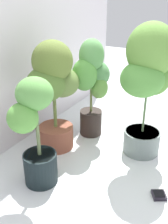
{
  "coord_description": "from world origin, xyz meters",
  "views": [
    {
      "loc": [
        -1.43,
        -0.53,
        1.14
      ],
      "look_at": [
        0.08,
        0.32,
        0.34
      ],
      "focal_mm": 42.17,
      "sensor_mm": 36.0,
      "label": 1
    }
  ],
  "objects": [
    {
      "name": "mylar_back_wall",
      "position": [
        0.0,
        0.86,
        1.0
      ],
      "size": [
        3.2,
        0.01,
        2.0
      ],
      "primitive_type": "cube",
      "color": "silver",
      "rests_on": "ground"
    },
    {
      "name": "potted_plant_back_right",
      "position": [
        0.35,
        0.4,
        0.48
      ],
      "size": [
        0.41,
        0.32,
        0.81
      ],
      "color": "#2D221E",
      "rests_on": "ground"
    },
    {
      "name": "potted_plant_front_right",
      "position": [
        0.29,
        -0.07,
        0.6
      ],
      "size": [
        0.47,
        0.41,
        0.97
      ],
      "color": "slate",
      "rests_on": "ground"
    },
    {
      "name": "potted_plant_back_center",
      "position": [
        0.04,
        0.55,
        0.5
      ],
      "size": [
        0.51,
        0.4,
        0.84
      ],
      "color": "brown",
      "rests_on": "ground"
    },
    {
      "name": "hygrometer_box",
      "position": [
        -0.13,
        -0.32,
        0.01
      ],
      "size": [
        0.11,
        0.11,
        0.03
      ],
      "rotation": [
        0.0,
        0.0,
        0.53
      ],
      "color": "black",
      "rests_on": "ground"
    },
    {
      "name": "ground_plane",
      "position": [
        0.0,
        0.0,
        0.0
      ],
      "size": [
        8.0,
        8.0,
        0.0
      ],
      "primitive_type": "plane",
      "color": "silver",
      "rests_on": "ground"
    },
    {
      "name": "potted_plant_back_left",
      "position": [
        -0.38,
        0.39,
        0.38
      ],
      "size": [
        0.31,
        0.25,
        0.71
      ],
      "color": "black",
      "rests_on": "ground"
    }
  ]
}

